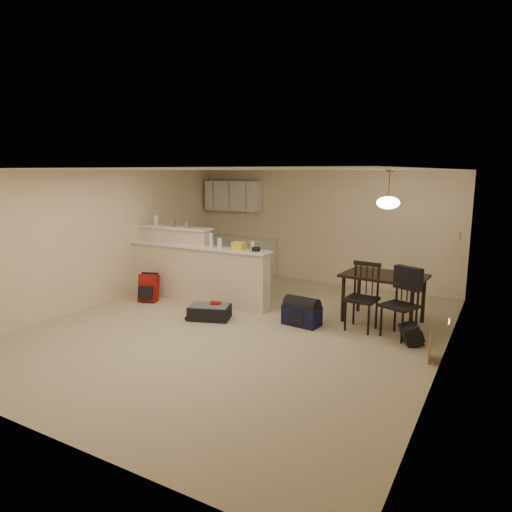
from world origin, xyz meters
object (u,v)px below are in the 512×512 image
Objects in this scene: dining_table at (384,280)px; navy_duffel at (302,315)px; red_backpack at (149,288)px; dining_chair_near at (362,297)px; dining_chair_far at (399,304)px; suitcase at (210,312)px; pendant_lamp at (388,202)px; black_daypack at (411,335)px.

dining_table is 2.29× the size of navy_duffel.
red_backpack is 0.88× the size of navy_duffel.
navy_duffel is (-1.11, -0.80, -0.55)m from dining_table.
dining_chair_near is (-0.20, -0.55, -0.18)m from dining_table.
suitcase is at bearing -144.44° from dining_chair_far.
pendant_lamp reaches higher than suitcase.
red_backpack is (-4.05, -0.41, -0.27)m from dining_chair_near.
dining_chair_near reaches higher than suitcase.
dining_chair_near reaches higher than dining_chair_far.
black_daypack is at bearing -47.83° from dining_table.
pendant_lamp reaches higher than dining_chair_far.
dining_chair_near is at bearing -105.36° from dining_table.
dining_table reaches higher than suitcase.
black_daypack is (3.21, 0.48, 0.03)m from suitcase.
dining_chair_near reaches higher than dining_table.
red_backpack is 4.87m from black_daypack.
dining_table is 1.28× the size of dining_chair_near.
dining_chair_near is 2.54m from suitcase.
navy_duffel is (-1.11, -0.80, -1.83)m from pendant_lamp.
dining_table is 1.16m from black_daypack.
dining_chair_far is 3.09m from suitcase.
pendant_lamp is 0.59× the size of dining_chair_far.
pendant_lamp reaches higher than dining_chair_near.
dining_chair_near is 0.94m from black_daypack.
navy_duffel reaches higher than black_daypack.
dining_table is at bearing 145.53° from dining_chair_far.
dining_chair_near is at bearing -110.24° from pendant_lamp.
pendant_lamp is at bearing 73.80° from dining_chair_near.
red_backpack is 1.60× the size of black_daypack.
red_backpack is at bearing -170.21° from dining_chair_near.
pendant_lamp is 2.10m from black_daypack.
dining_table is 0.74m from dining_chair_far.
black_daypack is (1.72, 0.00, -0.02)m from navy_duffel.
suitcase is 1.14× the size of navy_duffel.
dining_chair_near is at bearing -12.70° from red_backpack.
red_backpack is at bearing -152.82° from dining_chair_far.
red_backpack is at bearing 149.31° from suitcase.
pendant_lamp is 3.45m from suitcase.
dining_chair_near is 1.02× the size of dining_chair_far.
suitcase is (-2.60, -1.28, -0.60)m from dining_table.
navy_duffel is at bearing 62.89° from black_daypack.
black_daypack is (4.86, 0.16, -0.12)m from red_backpack.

